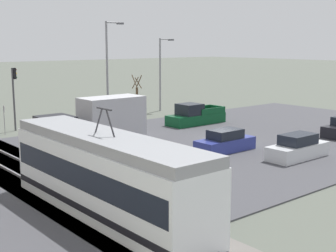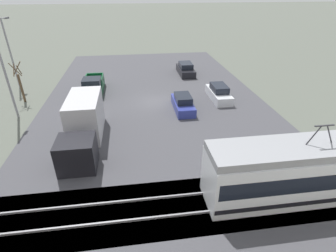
% 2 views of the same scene
% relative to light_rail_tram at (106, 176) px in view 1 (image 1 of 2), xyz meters
% --- Properties ---
extents(ground_plane, '(320.00, 320.00, 0.00)m').
position_rel_light_rail_tram_xyz_m(ground_plane, '(7.49, -15.00, -1.78)').
color(ground_plane, '#565B51').
extents(road_surface, '(23.16, 43.32, 0.08)m').
position_rel_light_rail_tram_xyz_m(road_surface, '(7.49, -15.00, -1.74)').
color(road_surface, '#424247').
rests_on(road_surface, ground).
extents(rail_bed, '(52.90, 4.40, 0.22)m').
position_rel_light_rail_tram_xyz_m(rail_bed, '(7.49, -0.00, -1.73)').
color(rail_bed, slate).
rests_on(rail_bed, ground).
extents(light_rail_tram, '(12.06, 2.74, 4.63)m').
position_rel_light_rail_tram_xyz_m(light_rail_tram, '(0.00, 0.00, 0.00)').
color(light_rail_tram, white).
rests_on(light_rail_tram, ground).
extents(box_truck, '(2.48, 8.40, 3.23)m').
position_rel_light_rail_tram_xyz_m(box_truck, '(13.71, -8.09, -0.21)').
color(box_truck, black).
rests_on(box_truck, ground).
extents(pickup_truck, '(2.08, 5.73, 1.93)m').
position_rel_light_rail_tram_xyz_m(pickup_truck, '(14.19, -18.57, -0.97)').
color(pickup_truck, '#0C4723').
rests_on(pickup_truck, ground).
extents(sedan_car_0, '(1.73, 4.44, 1.51)m').
position_rel_light_rail_tram_xyz_m(sedan_car_0, '(4.91, -12.72, -1.08)').
color(sedan_car_0, navy).
rests_on(sedan_car_0, ground).
extents(sedan_car_2, '(1.74, 4.66, 1.58)m').
position_rel_light_rail_tram_xyz_m(sedan_car_2, '(0.55, -14.85, -1.05)').
color(sedan_car_2, silver).
rests_on(sedan_car_2, ground).
extents(traffic_light_pole, '(0.28, 0.47, 5.35)m').
position_rel_light_rail_tram_xyz_m(traffic_light_pole, '(21.97, -4.87, 1.68)').
color(traffic_light_pole, '#47474C').
rests_on(traffic_light_pole, ground).
extents(street_tree, '(1.02, 0.85, 4.28)m').
position_rel_light_rail_tram_xyz_m(street_tree, '(21.28, -17.20, 0.17)').
color(street_tree, brown).
rests_on(street_tree, ground).
extents(street_lamp_near_crossing, '(0.36, 1.95, 9.40)m').
position_rel_light_rail_tram_xyz_m(street_lamp_near_crossing, '(20.68, -13.54, 3.56)').
color(street_lamp_near_crossing, gray).
rests_on(street_lamp_near_crossing, ground).
extents(street_lamp_mid_block, '(0.36, 1.95, 7.93)m').
position_rel_light_rail_tram_xyz_m(street_lamp_mid_block, '(23.35, -22.07, 2.81)').
color(street_lamp_mid_block, gray).
rests_on(street_lamp_mid_block, ground).
extents(no_parking_sign, '(0.32, 0.08, 2.42)m').
position_rel_light_rail_tram_xyz_m(no_parking_sign, '(20.68, -3.41, -0.31)').
color(no_parking_sign, gray).
rests_on(no_parking_sign, ground).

